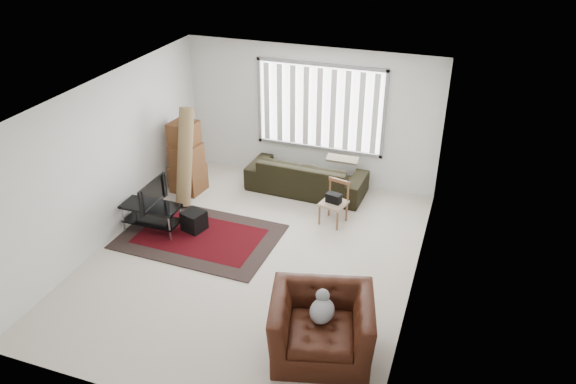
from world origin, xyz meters
name	(u,v)px	position (x,y,z in m)	size (l,w,h in m)	color
room	(264,146)	(0.03, 0.51, 1.76)	(6.00, 6.02, 2.71)	beige
persian_rug	(200,236)	(-1.10, 0.28, 0.01)	(2.65, 1.81, 0.02)	black
tv_stand	(151,212)	(-1.95, 0.21, 0.36)	(1.00, 0.45, 0.50)	black
tv	(149,193)	(-1.95, 0.21, 0.73)	(0.81, 0.10, 0.46)	black
subwoofer	(194,221)	(-1.27, 0.45, 0.19)	(0.34, 0.34, 0.34)	black
moving_boxes	(187,160)	(-2.06, 1.72, 0.65)	(0.63, 0.58, 1.40)	brown
white_flatpack	(192,170)	(-2.12, 1.98, 0.31)	(0.49, 0.07, 0.62)	silver
rolled_rug	(185,157)	(-1.88, 1.36, 0.90)	(0.27, 0.27, 1.80)	olive
sofa	(307,171)	(0.11, 2.45, 0.44)	(2.27, 0.98, 0.87)	black
side_chair	(334,201)	(0.92, 1.50, 0.43)	(0.50, 0.50, 0.78)	#997F64
armchair	(322,322)	(1.59, -1.59, 0.48)	(1.51, 1.39, 0.94)	#3B170C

